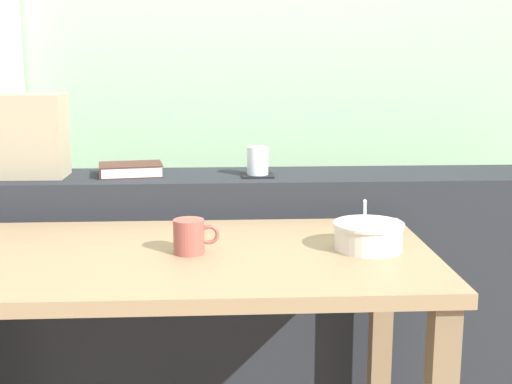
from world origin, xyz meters
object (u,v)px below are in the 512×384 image
object	(u,v)px
throw_pillow	(13,136)
soup_bowl	(368,236)
coaster_square	(258,175)
breakfast_table	(177,294)
closed_book	(130,169)
juice_glass	(258,162)
ceramic_mug	(190,236)

from	to	relation	value
throw_pillow	soup_bowl	world-z (taller)	throw_pillow
coaster_square	breakfast_table	bearing A→B (deg)	-114.04
coaster_square	closed_book	xyz separation A→B (m)	(-0.41, 0.04, 0.02)
juice_glass	soup_bowl	bearing A→B (deg)	-64.07
breakfast_table	coaster_square	xyz separation A→B (m)	(0.23, 0.52, 0.21)
ceramic_mug	soup_bowl	bearing A→B (deg)	1.04
throw_pillow	soup_bowl	bearing A→B (deg)	-28.03
soup_bowl	throw_pillow	bearing A→B (deg)	151.97
coaster_square	closed_book	size ratio (longest dim) A/B	0.46
juice_glass	throw_pillow	world-z (taller)	throw_pillow
breakfast_table	coaster_square	world-z (taller)	coaster_square
coaster_square	closed_book	bearing A→B (deg)	174.79
soup_bowl	ceramic_mug	bearing A→B (deg)	-178.96
coaster_square	closed_book	world-z (taller)	closed_book
juice_glass	closed_book	size ratio (longest dim) A/B	0.41
coaster_square	soup_bowl	size ratio (longest dim) A/B	0.56
throw_pillow	coaster_square	bearing A→B (deg)	-2.05
breakfast_table	closed_book	size ratio (longest dim) A/B	5.88
juice_glass	ceramic_mug	xyz separation A→B (m)	(-0.20, -0.52, -0.10)
breakfast_table	soup_bowl	size ratio (longest dim) A/B	7.15
breakfast_table	juice_glass	distance (m)	0.62
closed_book	juice_glass	bearing A→B (deg)	-5.21
throw_pillow	soup_bowl	distance (m)	1.16
breakfast_table	ceramic_mug	distance (m)	0.15
breakfast_table	throw_pillow	distance (m)	0.83
coaster_square	closed_book	distance (m)	0.41
throw_pillow	soup_bowl	xyz separation A→B (m)	(1.01, -0.54, -0.19)
coaster_square	juice_glass	xyz separation A→B (m)	(-0.00, 0.00, 0.04)
closed_book	throw_pillow	bearing A→B (deg)	-178.46
closed_book	soup_bowl	bearing A→B (deg)	-39.97
breakfast_table	coaster_square	size ratio (longest dim) A/B	12.74
juice_glass	soup_bowl	size ratio (longest dim) A/B	0.49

